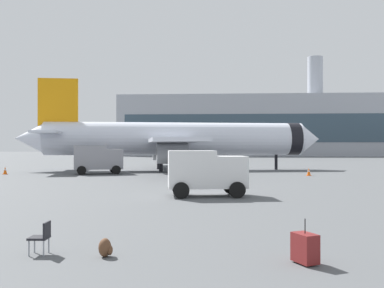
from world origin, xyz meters
TOP-DOWN VIEW (x-y plane):
  - airplane_at_gate at (-5.17, 46.66)m, footprint 35.62×32.33m
  - service_truck at (-12.35, 39.59)m, footprint 5.26×3.82m
  - cargo_van at (-0.73, 20.90)m, footprint 4.65×2.88m
  - safety_cone_near at (-21.53, 38.61)m, footprint 0.44×0.44m
  - safety_cone_mid at (8.59, 38.47)m, footprint 0.44×0.44m
  - safety_cone_far at (-14.57, 51.23)m, footprint 0.44×0.44m
  - rolling_suitcase at (2.12, 6.98)m, footprint 0.65×0.75m
  - traveller_backpack at (-2.89, 7.33)m, footprint 0.36×0.40m
  - gate_chair at (-4.63, 7.46)m, footprint 0.50×0.50m
  - terminal_building at (18.47, 125.21)m, footprint 93.37×23.87m

SIDE VIEW (x-z plane):
  - traveller_backpack at x=-2.89m, z-range -0.01..0.47m
  - safety_cone_far at x=-14.57m, z-range -0.01..0.60m
  - safety_cone_mid at x=8.59m, z-range -0.01..0.77m
  - safety_cone_near at x=-21.53m, z-range -0.01..0.78m
  - rolling_suitcase at x=2.12m, z-range -0.16..0.94m
  - gate_chair at x=-4.63m, z-range 0.07..0.93m
  - cargo_van at x=-0.73m, z-range 0.15..2.75m
  - service_truck at x=-12.35m, z-range 0.16..3.05m
  - airplane_at_gate at x=-5.17m, z-range -1.59..8.91m
  - terminal_building at x=18.47m, z-range -5.91..23.06m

